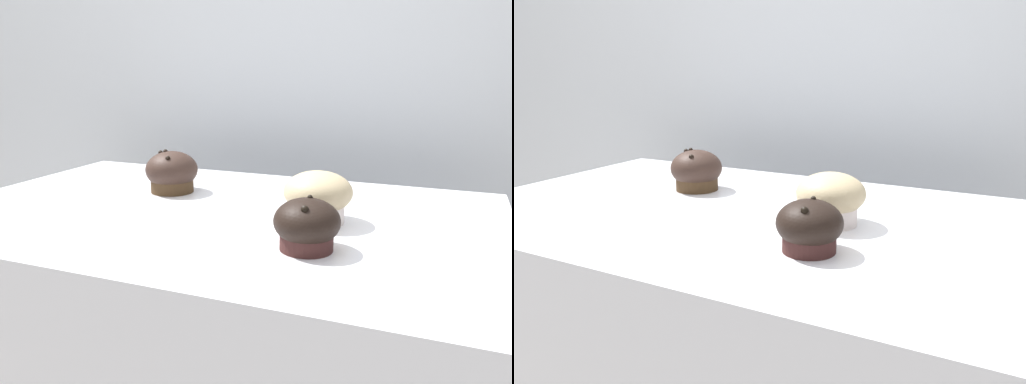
# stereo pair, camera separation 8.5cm
# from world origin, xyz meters

# --- Properties ---
(wall_back) EXTENTS (3.20, 0.10, 1.80)m
(wall_back) POSITION_xyz_m (0.00, 0.60, 0.90)
(wall_back) COLOR silver
(wall_back) RESTS_ON ground
(muffin_front_center) EXTENTS (0.10, 0.10, 0.08)m
(muffin_front_center) POSITION_xyz_m (0.21, -0.13, 0.95)
(muffin_front_center) COLOR #3A1D1B
(muffin_front_center) RESTS_ON display_counter
(muffin_back_left) EXTENTS (0.11, 0.11, 0.09)m
(muffin_back_left) POSITION_xyz_m (-0.14, 0.09, 0.95)
(muffin_back_left) COLOR #412D1A
(muffin_back_left) RESTS_ON display_counter
(muffin_back_right) EXTENTS (0.11, 0.11, 0.09)m
(muffin_back_right) POSITION_xyz_m (0.19, -0.00, 0.96)
(muffin_back_right) COLOR silver
(muffin_back_right) RESTS_ON display_counter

